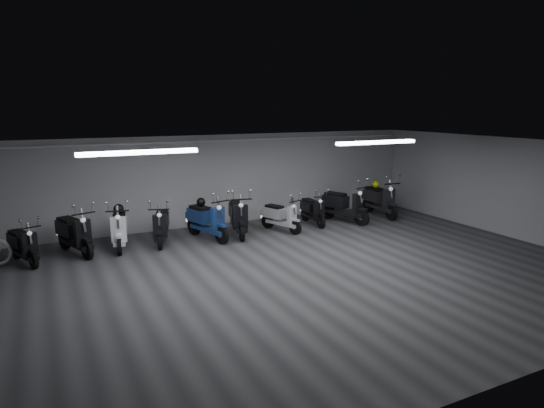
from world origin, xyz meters
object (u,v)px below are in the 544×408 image
scooter_8 (344,200)px  helmet_2 (201,202)px  scooter_6 (281,211)px  helmet_0 (119,209)px  scooter_0 (23,239)px  helmet_1 (376,184)px  scooter_9 (380,194)px  scooter_5 (238,211)px  scooter_4 (207,214)px  scooter_3 (161,220)px  scooter_7 (313,206)px  scooter_1 (74,227)px  scooter_2 (119,222)px

scooter_8 → helmet_2: 4.65m
scooter_6 → helmet_0: size_ratio=6.05×
helmet_0 → scooter_0: bearing=-166.6°
scooter_6 → helmet_1: size_ratio=6.83×
scooter_9 → scooter_6: bearing=-171.3°
scooter_8 → scooter_5: bearing=158.0°
scooter_6 → scooter_9: size_ratio=0.81×
scooter_8 → scooter_9: scooter_9 is taller
scooter_4 → scooter_9: size_ratio=0.97×
scooter_5 → scooter_9: size_ratio=0.97×
scooter_3 → scooter_5: 2.18m
scooter_7 → helmet_1: 2.70m
scooter_1 → scooter_4: size_ratio=0.98×
scooter_2 → scooter_7: 5.83m
helmet_0 → helmet_1: helmet_1 is taller
scooter_4 → scooter_9: (6.14, 0.15, 0.02)m
scooter_0 → scooter_8: size_ratio=0.81×
scooter_3 → scooter_9: size_ratio=0.89×
scooter_9 → scooter_3: bearing=-175.7°
scooter_7 → helmet_2: bearing=-177.8°
scooter_1 → scooter_3: (2.17, -0.02, -0.05)m
scooter_5 → scooter_9: scooter_9 is taller
scooter_0 → scooter_6: 6.79m
scooter_3 → scooter_8: bearing=15.9°
scooter_3 → helmet_0: (-1.03, 0.31, 0.34)m
scooter_6 → helmet_0: bearing=151.2°
scooter_0 → scooter_5: (5.49, 0.11, 0.12)m
scooter_4 → helmet_2: 0.40m
helmet_0 → scooter_6: bearing=-7.8°
scooter_8 → scooter_3: bearing=157.2°
scooter_2 → scooter_4: size_ratio=0.96×
scooter_0 → helmet_2: 4.50m
scooter_7 → scooter_9: (2.63, 0.02, 0.14)m
scooter_5 → scooter_6: (1.30, -0.18, -0.12)m
scooter_3 → helmet_2: scooter_3 is taller
scooter_6 → scooter_4: bearing=155.0°
scooter_0 → helmet_1: bearing=-18.4°
scooter_1 → scooter_2: (1.09, 0.04, -0.01)m
scooter_6 → helmet_2: scooter_6 is taller
scooter_6 → scooter_7: bearing=-8.5°
scooter_5 → helmet_0: scooter_5 is taller
scooter_7 → scooter_8: bearing=-5.5°
scooter_2 → scooter_6: (4.56, -0.36, -0.09)m
scooter_6 → scooter_8: 2.32m
scooter_6 → scooter_9: bearing=-16.6°
scooter_0 → scooter_5: 5.49m
scooter_8 → helmet_2: size_ratio=7.99×
scooter_7 → scooter_2: bearing=-176.5°
scooter_8 → scooter_0: bearing=159.3°
scooter_5 → helmet_2: bearing=-179.3°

